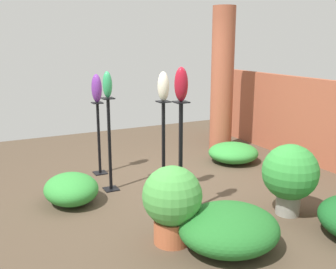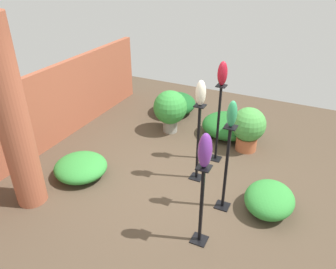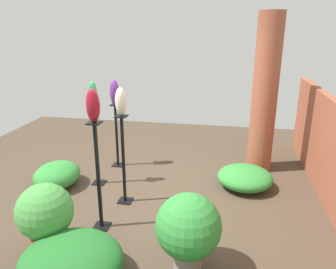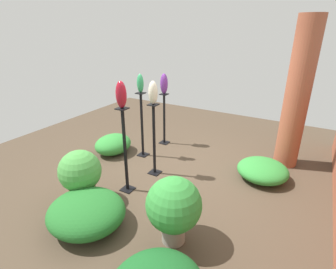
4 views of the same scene
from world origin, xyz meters
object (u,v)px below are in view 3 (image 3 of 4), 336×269
Objects in this scene: pedestal_ruby at (99,181)px; art_vase_ivory at (121,102)px; pedestal_jade at (97,148)px; art_vase_violet at (114,92)px; pedestal_ivory at (124,164)px; potted_plant_mid_left at (188,229)px; art_vase_ruby at (93,106)px; potted_plant_back_center at (45,215)px; brick_pillar at (265,95)px; pedestal_violet at (117,138)px; art_vase_jade at (93,93)px.

pedestal_ruby is 3.64× the size of art_vase_ivory.
pedestal_jade is 1.07m from art_vase_violet.
potted_plant_mid_left is (1.26, 1.08, -0.09)m from pedestal_ivory.
pedestal_ivory is 1.21m from art_vase_ruby.
potted_plant_mid_left reaches higher than potted_plant_back_center.
brick_pillar is at bearing 112.79° from pedestal_jade.
pedestal_ruby reaches higher than pedestal_ivory.
pedestal_ivory is 1.35m from potted_plant_back_center.
potted_plant_back_center is at bearing -22.26° from art_vase_ivory.
pedestal_jade reaches higher than pedestal_ivory.
pedestal_ivory reaches higher than pedestal_violet.
pedestal_jade is at bearing -67.21° from brick_pillar.
art_vase_jade is at bearing -156.72° from pedestal_ruby.
potted_plant_back_center is at bearing -90.77° from potted_plant_mid_left.
potted_plant_back_center is (0.57, -0.41, -1.13)m from art_vase_ruby.
pedestal_ivory is at bearing 23.11° from art_vase_violet.
pedestal_ivory is at bearing 50.98° from pedestal_jade.
art_vase_violet is 2.64m from potted_plant_back_center.
pedestal_violet is at bearing -156.89° from art_vase_ivory.
potted_plant_mid_left is (2.50, 1.61, -0.86)m from art_vase_violet.
potted_plant_back_center is at bearing 0.49° from art_vase_violet.
potted_plant_mid_left is at bearing 43.93° from art_vase_jade.
pedestal_ruby is at bearing 144.45° from potted_plant_back_center.
art_vase_violet is (-1.24, -0.53, -0.13)m from art_vase_ivory.
art_vase_ruby reaches higher than potted_plant_back_center.
art_vase_violet is 0.52× the size of potted_plant_back_center.
pedestal_ruby is at bearing 23.28° from pedestal_jade.
pedestal_violet is 2.92× the size of art_vase_ruby.
art_vase_jade is at bearing -5.44° from pedestal_violet.
potted_plant_back_center is at bearing 3.09° from pedestal_jade.
brick_pillar is 2.84m from art_vase_jade.
pedestal_ruby is 0.72m from potted_plant_back_center.
art_vase_ruby is 0.91× the size of art_vase_violet.
art_vase_jade is 0.40× the size of potted_plant_mid_left.
art_vase_jade is at bearing -129.02° from pedestal_ivory.
pedestal_violet is at bearing -147.19° from potted_plant_mid_left.
art_vase_violet is 0.49× the size of potted_plant_mid_left.
brick_pillar is 3.11m from potted_plant_mid_left.
brick_pillar is at bearing 97.75° from art_vase_violet.
pedestal_jade is 1.58× the size of potted_plant_back_center.
pedestal_jade is at bearing -156.72° from pedestal_ruby.
art_vase_jade is (-0.49, -0.60, 0.90)m from pedestal_ivory.
art_vase_ruby is at bearing -8.63° from pedestal_ivory.
art_vase_ruby is 1.97m from art_vase_violet.
art_vase_jade is 0.42× the size of potted_plant_back_center.
art_vase_ivory is at bearing -90.00° from pedestal_ivory.
art_vase_jade is (-0.49, -0.60, 0.00)m from art_vase_ivory.
art_vase_violet is at bearing 174.56° from pedestal_jade.
art_vase_violet is at bearing -156.89° from pedestal_ivory.
pedestal_jade is 0.76m from pedestal_violet.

